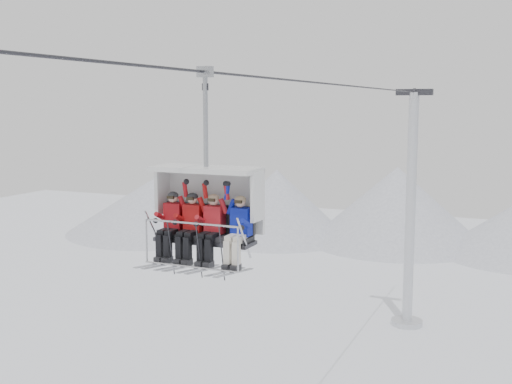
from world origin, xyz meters
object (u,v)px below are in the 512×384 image
at_px(lift_tower_right, 410,227).
at_px(skier_center_left, 191,225).
at_px(skier_center_right, 212,227).
at_px(skier_far_left, 171,223).
at_px(skier_far_right, 239,229).
at_px(chairlift_carrier, 209,201).

relative_size(lift_tower_right, skier_center_left, 7.99).
relative_size(lift_tower_right, skier_center_right, 7.99).
relative_size(lift_tower_right, skier_far_left, 7.99).
distance_m(skier_far_left, skier_far_right, 1.55).
bearing_deg(chairlift_carrier, skier_far_left, -157.44).
height_order(chairlift_carrier, skier_far_right, chairlift_carrier).
distance_m(lift_tower_right, skier_far_left, 25.17).
bearing_deg(lift_tower_right, chairlift_carrier, -90.00).
distance_m(skier_far_left, skier_center_left, 0.46).
bearing_deg(skier_far_right, chairlift_carrier, 159.57).
distance_m(skier_far_left, skier_center_right, 0.95).
xyz_separation_m(lift_tower_right, skier_far_left, (-0.73, -24.77, 4.41)).
bearing_deg(lift_tower_right, skier_far_right, -88.11).
bearing_deg(skier_center_left, lift_tower_right, 89.37).
height_order(chairlift_carrier, skier_center_right, chairlift_carrier).
bearing_deg(chairlift_carrier, skier_center_right, -54.33).
height_order(skier_center_left, skier_center_right, same).
bearing_deg(lift_tower_right, skier_center_left, -90.63).
height_order(skier_center_right, skier_far_right, same).
height_order(skier_far_left, skier_center_left, same).
height_order(skier_center_left, skier_far_right, same).
distance_m(chairlift_carrier, skier_center_right, 0.60).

